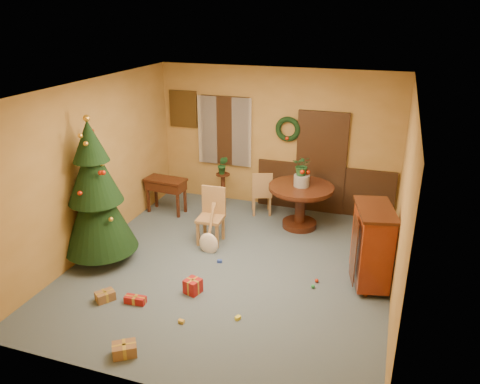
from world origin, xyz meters
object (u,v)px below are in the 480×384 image
at_px(chair_near, 212,213).
at_px(sideboard, 372,244).
at_px(writing_desk, 166,187).
at_px(dining_table, 301,198).
at_px(christmas_tree, 96,195).

bearing_deg(chair_near, sideboard, -11.00).
relative_size(writing_desk, sideboard, 0.68).
height_order(dining_table, sideboard, sideboard).
height_order(dining_table, christmas_tree, christmas_tree).
bearing_deg(christmas_tree, sideboard, 8.99).
bearing_deg(writing_desk, sideboard, -18.99).
bearing_deg(christmas_tree, chair_near, 39.27).
xyz_separation_m(chair_near, writing_desk, (-1.36, 0.89, 0.01)).
bearing_deg(chair_near, christmas_tree, -140.73).
relative_size(christmas_tree, writing_desk, 2.88).
bearing_deg(dining_table, chair_near, -142.37).
xyz_separation_m(dining_table, writing_desk, (-2.75, -0.18, -0.04)).
distance_m(dining_table, sideboard, 2.15).
xyz_separation_m(chair_near, christmas_tree, (-1.50, -1.22, 0.63)).
xyz_separation_m(dining_table, chair_near, (-1.39, -1.07, -0.05)).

